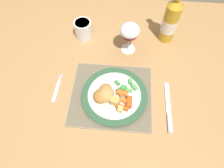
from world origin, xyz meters
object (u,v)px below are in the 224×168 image
at_px(table_knife, 169,111).
at_px(bottle, 171,20).
at_px(drinking_cup, 83,29).
at_px(wine_glass, 130,32).
at_px(dinner_plate, 114,96).
at_px(fork, 57,90).
at_px(dining_table, 102,75).

distance_m(table_knife, bottle, 0.40).
xyz_separation_m(table_knife, drinking_cup, (-0.39, 0.37, 0.04)).
bearing_deg(table_knife, wine_glass, 119.76).
relative_size(table_knife, wine_glass, 1.46).
relative_size(dinner_plate, fork, 1.93).
distance_m(dinner_plate, fork, 0.24).
bearing_deg(table_knife, dining_table, 145.94).
bearing_deg(dinner_plate, dining_table, 115.02).
height_order(dining_table, drinking_cup, drinking_cup).
bearing_deg(fork, dinner_plate, -3.62).
height_order(fork, table_knife, table_knife).
xyz_separation_m(table_knife, wine_glass, (-0.17, 0.30, 0.11)).
distance_m(fork, table_knife, 0.45).
relative_size(table_knife, drinking_cup, 2.59).
bearing_deg(fork, dining_table, 39.38).
xyz_separation_m(dinner_plate, wine_glass, (0.04, 0.26, 0.09)).
relative_size(dining_table, dinner_plate, 5.97).
xyz_separation_m(table_knife, bottle, (0.01, 0.39, 0.11)).
relative_size(fork, table_knife, 0.63).
xyz_separation_m(wine_glass, drinking_cup, (-0.22, 0.07, -0.07)).
relative_size(dinner_plate, table_knife, 1.21).
distance_m(fork, bottle, 0.57).
bearing_deg(dinner_plate, wine_glass, 80.44).
relative_size(fork, drinking_cup, 1.63).
height_order(wine_glass, bottle, bottle).
height_order(fork, bottle, bottle).
relative_size(dining_table, drinking_cup, 18.80).
bearing_deg(bottle, dinner_plate, -122.53).
relative_size(dinner_plate, wine_glass, 1.77).
bearing_deg(table_knife, dinner_plate, 169.27).
height_order(wine_glass, drinking_cup, wine_glass).
height_order(dining_table, table_knife, table_knife).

